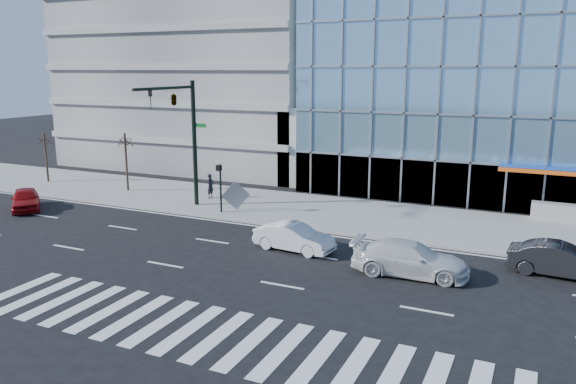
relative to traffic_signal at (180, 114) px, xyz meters
name	(u,v)px	position (x,y,z in m)	size (l,w,h in m)	color
ground	(318,257)	(11.00, -4.57, -6.16)	(160.00, 160.00, 0.00)	black
sidewalk	(367,217)	(11.00, 3.43, -6.09)	(120.00, 8.00, 0.15)	gray
parking_garage	(231,57)	(-9.00, 21.43, 3.84)	(24.00, 24.00, 20.00)	gray
ramp_block	(333,144)	(5.00, 13.43, -3.16)	(6.00, 8.00, 6.00)	gray
traffic_signal	(180,114)	(0.00, 0.00, 0.00)	(1.14, 5.74, 8.00)	black
ped_signal_post	(220,181)	(2.50, 0.37, -4.02)	(0.30, 0.33, 3.00)	black
street_tree_near	(125,141)	(-7.00, 2.93, -2.39)	(1.10, 1.10, 4.23)	#332319
street_tree_far	(44,140)	(-15.00, 2.93, -2.72)	(1.10, 1.10, 3.87)	#332319
white_suv	(410,259)	(15.54, -5.07, -5.43)	(2.07, 5.08, 1.48)	silver
white_sedan	(294,237)	(9.54, -4.13, -5.49)	(1.43, 4.11, 1.35)	silver
dark_sedan	(561,260)	(21.54, -2.44, -5.44)	(1.53, 4.38, 1.44)	black
red_sedan	(25,199)	(-9.50, -3.87, -5.48)	(1.62, 4.03, 1.37)	#950B0C
pedestrian	(211,186)	(-0.16, 3.40, -5.17)	(0.62, 0.40, 1.69)	black
tilted_panel	(236,195)	(3.04, 1.30, -5.10)	(1.30, 0.06, 1.30)	gray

